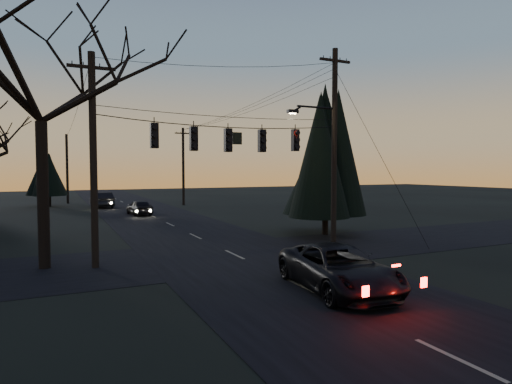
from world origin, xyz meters
name	(u,v)px	position (x,y,z in m)	size (l,w,h in m)	color
ground_plane	(389,328)	(0.00, 0.00, 0.00)	(160.00, 160.00, 0.00)	black
main_road	(177,228)	(0.00, 20.00, 0.01)	(8.00, 120.00, 0.02)	black
cross_road	(234,255)	(0.00, 10.00, 0.01)	(60.00, 7.00, 0.02)	black
utility_pole_right	(333,246)	(5.50, 10.00, 0.00)	(5.00, 0.30, 10.00)	black
utility_pole_left	(96,268)	(-6.00, 10.00, 0.00)	(1.80, 0.30, 8.50)	black
utility_pole_far_r	(184,205)	(5.50, 38.00, 0.00)	(1.80, 0.30, 8.50)	black
utility_pole_far_l	(68,203)	(-6.00, 46.00, 0.00)	(0.30, 0.30, 8.00)	black
span_signal_assembly	(229,139)	(-0.24, 10.00, 5.29)	(11.50, 0.44, 1.53)	black
bare_tree_left	(39,61)	(-7.83, 10.76, 8.11)	(9.25, 9.25, 11.60)	black
evergreen_right	(326,159)	(7.30, 13.37, 4.58)	(4.65, 4.65, 7.96)	black
evergreen_dist	(49,174)	(-7.90, 42.34, 3.42)	(3.64, 3.64, 5.65)	black
suv_near	(338,269)	(0.80, 3.17, 0.72)	(2.39, 5.19, 1.44)	black
sedan_oncoming_a	(139,208)	(-0.80, 29.46, 0.65)	(1.54, 3.83, 1.31)	black
sedan_oncoming_b	(102,200)	(-2.99, 38.58, 0.79)	(1.67, 4.78, 1.57)	black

